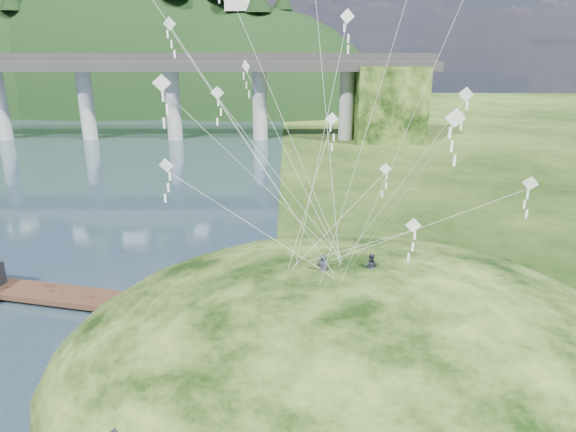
{
  "coord_description": "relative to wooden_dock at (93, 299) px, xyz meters",
  "views": [
    {
      "loc": [
        3.98,
        -23.18,
        16.92
      ],
      "look_at": [
        4.0,
        6.0,
        7.0
      ],
      "focal_mm": 32.0,
      "sensor_mm": 36.0,
      "label": 1
    }
  ],
  "objects": [
    {
      "name": "ground",
      "position": [
        9.15,
        -7.75,
        -0.48
      ],
      "size": [
        320.0,
        320.0,
        0.0
      ],
      "primitive_type": "plane",
      "color": "black",
      "rests_on": "ground"
    },
    {
      "name": "grass_hill",
      "position": [
        17.15,
        -5.75,
        -1.98
      ],
      "size": [
        36.0,
        32.0,
        13.0
      ],
      "color": "black",
      "rests_on": "ground"
    },
    {
      "name": "bridge",
      "position": [
        -17.31,
        62.31,
        9.22
      ],
      "size": [
        160.0,
        11.0,
        15.0
      ],
      "color": "#2D2B2B",
      "rests_on": "ground"
    },
    {
      "name": "far_ridge",
      "position": [
        -34.43,
        114.42,
        -7.92
      ],
      "size": [
        153.0,
        70.0,
        94.5
      ],
      "color": "black",
      "rests_on": "ground"
    },
    {
      "name": "wooden_dock",
      "position": [
        0.0,
        0.0,
        0.0
      ],
      "size": [
        15.46,
        5.8,
        1.09
      ],
      "color": "#382217",
      "rests_on": "ground"
    },
    {
      "name": "kite_flyers",
      "position": [
        16.57,
        -4.83,
        5.36
      ],
      "size": [
        3.57,
        1.08,
        1.91
      ],
      "color": "#262A33",
      "rests_on": "ground"
    },
    {
      "name": "kite_swarm",
      "position": [
        14.1,
        -4.96,
        14.96
      ],
      "size": [
        19.18,
        16.74,
        17.83
      ],
      "color": "white",
      "rests_on": "ground"
    }
  ]
}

